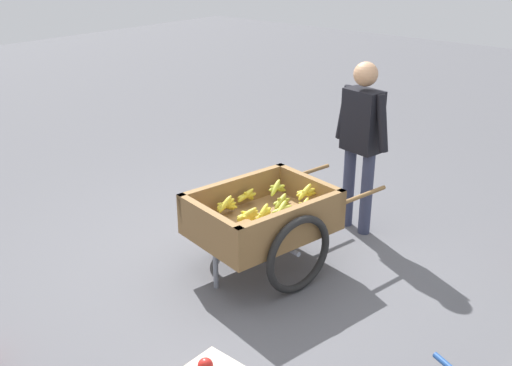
# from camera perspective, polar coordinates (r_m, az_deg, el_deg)

# --- Properties ---
(ground_plane) EXTENTS (24.00, 24.00, 0.00)m
(ground_plane) POSITION_cam_1_polar(r_m,az_deg,el_deg) (5.07, -0.37, -7.69)
(ground_plane) COLOR #56565B
(fruit_cart) EXTENTS (1.76, 1.07, 0.70)m
(fruit_cart) POSITION_cam_1_polar(r_m,az_deg,el_deg) (4.80, 0.71, -3.67)
(fruit_cart) COLOR olive
(fruit_cart) RESTS_ON ground
(vendor_person) EXTENTS (0.26, 0.58, 1.58)m
(vendor_person) POSITION_cam_1_polar(r_m,az_deg,el_deg) (5.36, 10.15, 4.73)
(vendor_person) COLOR #333851
(vendor_person) RESTS_ON ground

